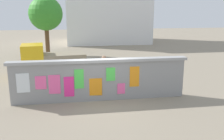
{
  "coord_description": "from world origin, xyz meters",
  "views": [
    {
      "loc": [
        -1.11,
        -10.2,
        3.85
      ],
      "look_at": [
        0.74,
        1.46,
        0.94
      ],
      "focal_mm": 40.19,
      "sensor_mm": 36.0,
      "label": 1
    }
  ],
  "objects": [
    {
      "name": "person_walking",
      "position": [
        0.37,
        1.68,
        0.99
      ],
      "size": [
        0.46,
        0.46,
        1.62
      ],
      "color": "yellow",
      "rests_on": "ground"
    },
    {
      "name": "poster_wall",
      "position": [
        -0.01,
        -0.0,
        0.92
      ],
      "size": [
        7.56,
        0.42,
        1.79
      ],
      "color": "gray",
      "rests_on": "ground"
    },
    {
      "name": "auto_rickshaw_truck",
      "position": [
        -2.41,
        4.63,
        0.9
      ],
      "size": [
        3.75,
        1.91,
        1.85
      ],
      "color": "black",
      "rests_on": "ground"
    },
    {
      "name": "tree_roadside",
      "position": [
        -3.16,
        11.09,
        3.41
      ],
      "size": [
        2.72,
        2.72,
        4.8
      ],
      "color": "brown",
      "rests_on": "ground"
    },
    {
      "name": "motorcycle",
      "position": [
        1.22,
        3.66,
        0.46
      ],
      "size": [
        1.9,
        0.56,
        0.87
      ],
      "color": "black",
      "rests_on": "ground"
    },
    {
      "name": "bicycle_near",
      "position": [
        2.43,
        2.15,
        0.36
      ],
      "size": [
        1.67,
        0.54,
        0.95
      ],
      "color": "black",
      "rests_on": "ground"
    },
    {
      "name": "ground",
      "position": [
        0.0,
        8.0,
        0.0
      ],
      "size": [
        60.0,
        60.0,
        0.0
      ],
      "primitive_type": "plane",
      "color": "gray"
    },
    {
      "name": "building_background",
      "position": [
        2.95,
        19.31,
        3.84
      ],
      "size": [
        9.47,
        7.04,
        7.65
      ],
      "color": "white",
      "rests_on": "ground"
    }
  ]
}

